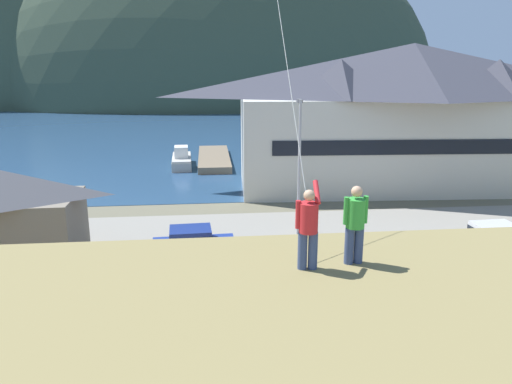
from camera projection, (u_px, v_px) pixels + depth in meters
ground_plane at (278, 330)px, 18.84m from camera, size 600.00×600.00×0.00m
parking_lot_pad at (263, 275)px, 23.64m from camera, size 40.00×20.00×0.10m
bay_water at (223, 129)px, 76.53m from camera, size 360.00×84.00×0.03m
far_hill_west_ridge at (19, 104)px, 124.93m from camera, size 114.20×45.18×86.10m
far_hill_east_peak at (217, 104)px, 124.89m from camera, size 114.31×55.10×91.83m
harbor_lodge at (410, 113)px, 39.58m from camera, size 29.54×11.61×11.61m
storage_shed_near_lot at (2, 216)px, 24.40m from camera, size 8.04×4.68×5.03m
wharf_dock at (214, 159)px, 51.04m from camera, size 3.20×12.50×0.70m
moored_boat_wharfside at (182, 160)px, 48.39m from camera, size 2.10×5.91×2.16m
parked_car_lone_by_shed at (89, 305)px, 18.60m from camera, size 4.32×2.30×1.82m
parked_car_corner_spot at (193, 244)px, 24.90m from camera, size 4.29×2.24×1.82m
parked_car_front_row_silver at (492, 240)px, 25.51m from camera, size 4.28×2.20×1.82m
parked_car_mid_row_far at (272, 290)px, 19.85m from camera, size 4.31×2.28×1.82m
parking_light_pole at (299, 160)px, 28.06m from camera, size 0.24×0.78×7.99m
person_kite_flyer at (308, 226)px, 10.11m from camera, size 0.54×0.65×1.86m
person_companion at (355, 222)px, 10.41m from camera, size 0.55×0.40×1.74m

